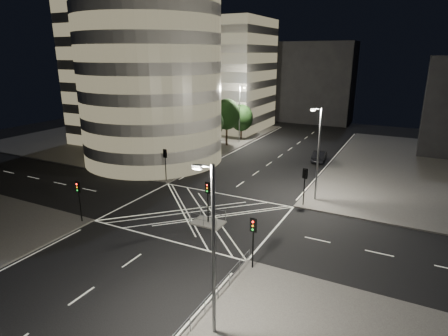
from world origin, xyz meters
The scene contains 24 objects.
ground centered at (0.00, 0.00, 0.00)m, with size 120.00×120.00×0.00m, color black.
sidewalk_far_left centered at (-29.00, 27.00, 0.07)m, with size 42.00×42.00×0.15m, color #494644.
central_island centered at (2.00, -1.50, 0.07)m, with size 3.00×2.00×0.15m, color slate.
office_tower_curved centered at (-20.74, 18.74, 12.65)m, with size 30.00×29.00×27.20m.
office_block_rear centered at (-22.00, 42.00, 11.15)m, with size 24.00×16.00×22.00m, color gray.
building_far_end centered at (-4.00, 58.00, 9.00)m, with size 18.00×8.00×18.00m, color black.
tree_a centered at (-10.50, 9.00, 4.78)m, with size 3.97×3.97×6.93m.
tree_b centered at (-10.50, 15.00, 4.98)m, with size 4.02×4.02×7.16m.
tree_c centered at (-10.50, 21.00, 4.97)m, with size 4.50×4.50×7.42m.
tree_d centered at (-10.50, 27.00, 5.53)m, with size 4.57×4.57×8.02m.
tree_e centered at (-10.50, 33.00, 4.07)m, with size 4.31×4.31×6.40m.
traffic_signal_fl centered at (-8.80, 6.80, 2.91)m, with size 0.55×0.22×4.00m.
traffic_signal_nl centered at (-8.80, -6.80, 2.91)m, with size 0.55×0.22×4.00m.
traffic_signal_fr centered at (8.80, 6.80, 2.91)m, with size 0.55×0.22×4.00m.
traffic_signal_nr centered at (8.80, -6.80, 2.91)m, with size 0.55×0.22×4.00m.
traffic_signal_island centered at (2.00, -1.50, 2.91)m, with size 0.55×0.22×4.00m.
street_lamp_left_near centered at (-9.44, 12.00, 5.54)m, with size 1.25×0.25×10.00m.
street_lamp_left_far centered at (-9.44, 30.00, 5.54)m, with size 1.25×0.25×10.00m.
street_lamp_right_far centered at (9.44, 9.00, 5.54)m, with size 1.25×0.25×10.00m.
street_lamp_right_near centered at (9.44, -14.00, 5.54)m, with size 1.25×0.25×10.00m.
railing_near_right centered at (8.30, -12.15, 0.70)m, with size 0.06×11.70×1.10m, color slate.
railing_island_south centered at (2.00, -2.40, 0.70)m, with size 2.80×0.06×1.10m, color slate.
railing_island_north centered at (2.00, -0.60, 0.70)m, with size 2.80×0.06×1.10m, color slate.
sedan centered at (6.16, 24.69, 0.81)m, with size 1.71×4.89×1.61m, color black.
Camera 1 is at (18.14, -29.54, 15.40)m, focal length 30.00 mm.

